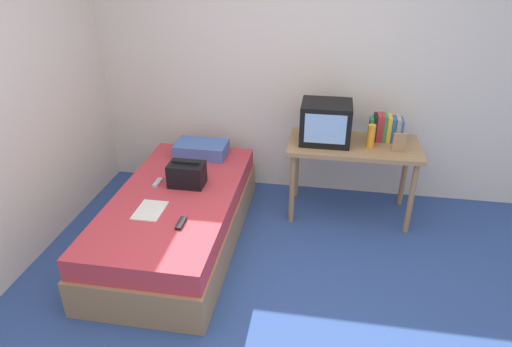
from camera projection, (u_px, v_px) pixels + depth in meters
ground_plane at (262, 320)px, 3.11m from camera, size 8.00×8.00×0.00m
wall_back at (295, 64)px, 4.25m from camera, size 5.20×0.10×2.60m
bed at (178, 218)px, 3.82m from camera, size 1.00×2.00×0.48m
desk at (353, 153)px, 4.05m from camera, size 1.16×0.60×0.73m
tv at (326, 122)px, 3.97m from camera, size 0.44×0.39×0.36m
water_bottle at (371, 136)px, 3.88m from camera, size 0.07×0.07×0.21m
book_row at (386, 128)px, 4.02m from camera, size 0.29×0.17×0.25m
picture_frame at (399, 143)px, 3.81m from camera, size 0.11×0.02×0.17m
pillow at (201, 149)px, 4.34m from camera, size 0.49×0.31×0.13m
handbag at (187, 174)px, 3.79m from camera, size 0.30×0.20×0.22m
magazine at (150, 210)px, 3.46m from camera, size 0.21×0.29×0.01m
remote_dark at (181, 223)px, 3.29m from camera, size 0.04×0.16×0.02m
remote_silver at (158, 182)px, 3.85m from camera, size 0.04×0.14×0.02m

